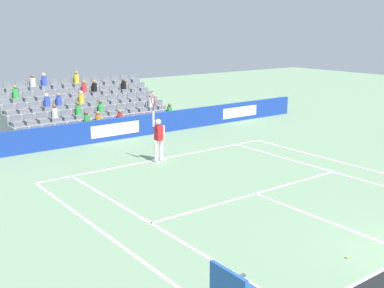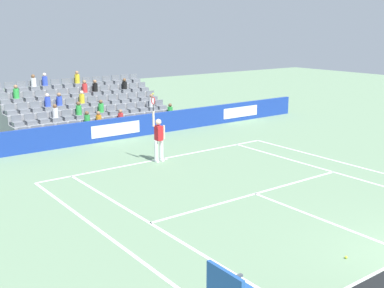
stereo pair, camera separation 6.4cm
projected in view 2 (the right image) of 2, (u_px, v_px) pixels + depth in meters
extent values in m
cube|color=white|center=(164.00, 158.00, 20.26)|extent=(10.97, 0.10, 0.01)
cube|color=white|center=(255.00, 194.00, 15.99)|extent=(8.23, 0.10, 0.01)
cube|color=white|center=(335.00, 225.00, 13.50)|extent=(0.10, 6.40, 0.01)
cube|color=white|center=(159.00, 228.00, 13.24)|extent=(0.10, 11.89, 0.01)
cube|color=white|center=(343.00, 175.00, 18.03)|extent=(0.10, 11.89, 0.01)
cube|color=white|center=(114.00, 241.00, 12.45)|extent=(0.10, 11.89, 0.01)
cube|color=white|center=(365.00, 168.00, 18.82)|extent=(0.10, 11.89, 0.01)
cube|color=white|center=(165.00, 159.00, 20.18)|extent=(0.10, 0.20, 0.01)
cube|color=#193899|center=(115.00, 129.00, 23.50)|extent=(24.58, 0.20, 1.07)
cube|color=white|center=(241.00, 112.00, 28.18)|extent=(2.62, 0.01, 0.60)
cube|color=white|center=(116.00, 129.00, 23.42)|extent=(2.62, 0.01, 0.60)
cylinder|color=white|center=(161.00, 150.00, 19.78)|extent=(0.16, 0.16, 0.90)
cylinder|color=white|center=(156.00, 151.00, 19.66)|extent=(0.16, 0.16, 0.90)
cube|color=white|center=(162.00, 160.00, 19.88)|extent=(0.14, 0.27, 0.08)
cube|color=white|center=(156.00, 161.00, 19.76)|extent=(0.14, 0.27, 0.08)
cube|color=red|center=(159.00, 133.00, 19.54)|extent=(0.25, 0.38, 0.60)
sphere|color=beige|center=(158.00, 122.00, 19.43)|extent=(0.24, 0.24, 0.24)
cylinder|color=beige|center=(153.00, 119.00, 19.28)|extent=(0.09, 0.09, 0.62)
cylinder|color=beige|center=(164.00, 132.00, 19.61)|extent=(0.09, 0.09, 0.56)
cylinder|color=black|center=(153.00, 108.00, 19.18)|extent=(0.04, 0.04, 0.28)
torus|color=red|center=(153.00, 101.00, 19.11)|extent=(0.06, 0.31, 0.31)
sphere|color=#D1E533|center=(153.00, 94.00, 19.04)|extent=(0.07, 0.07, 0.07)
cube|color=#474C54|center=(227.00, 281.00, 6.78)|extent=(0.56, 0.05, 0.04)
cube|color=gray|center=(105.00, 132.00, 24.41)|extent=(8.68, 0.95, 0.42)
cube|color=slate|center=(171.00, 117.00, 26.68)|extent=(0.48, 0.44, 0.20)
cube|color=slate|center=(169.00, 112.00, 26.78)|extent=(0.48, 0.04, 0.30)
cube|color=slate|center=(161.00, 118.00, 26.32)|extent=(0.48, 0.44, 0.20)
cube|color=slate|center=(159.00, 113.00, 26.42)|extent=(0.48, 0.04, 0.30)
cube|color=slate|center=(152.00, 120.00, 25.96)|extent=(0.48, 0.44, 0.20)
cube|color=slate|center=(150.00, 114.00, 26.06)|extent=(0.48, 0.04, 0.30)
cube|color=slate|center=(142.00, 121.00, 25.60)|extent=(0.48, 0.44, 0.20)
cube|color=slate|center=(140.00, 116.00, 25.70)|extent=(0.48, 0.04, 0.30)
cube|color=slate|center=(132.00, 122.00, 25.24)|extent=(0.48, 0.44, 0.20)
cube|color=slate|center=(130.00, 117.00, 25.34)|extent=(0.48, 0.04, 0.30)
cube|color=slate|center=(121.00, 124.00, 24.88)|extent=(0.48, 0.44, 0.20)
cube|color=slate|center=(119.00, 118.00, 24.98)|extent=(0.48, 0.04, 0.30)
cube|color=slate|center=(110.00, 125.00, 24.52)|extent=(0.48, 0.44, 0.20)
cube|color=slate|center=(108.00, 120.00, 24.62)|extent=(0.48, 0.04, 0.30)
cube|color=slate|center=(99.00, 126.00, 24.16)|extent=(0.48, 0.44, 0.20)
cube|color=slate|center=(97.00, 121.00, 24.26)|extent=(0.48, 0.04, 0.30)
cube|color=slate|center=(88.00, 128.00, 23.80)|extent=(0.48, 0.44, 0.20)
cube|color=slate|center=(86.00, 122.00, 23.90)|extent=(0.48, 0.04, 0.30)
cube|color=slate|center=(76.00, 130.00, 23.44)|extent=(0.48, 0.44, 0.20)
cube|color=slate|center=(74.00, 124.00, 23.54)|extent=(0.48, 0.04, 0.30)
cube|color=slate|center=(64.00, 131.00, 23.08)|extent=(0.48, 0.44, 0.20)
cube|color=slate|center=(62.00, 125.00, 23.17)|extent=(0.48, 0.04, 0.30)
cube|color=slate|center=(52.00, 133.00, 22.72)|extent=(0.48, 0.44, 0.20)
cube|color=slate|center=(50.00, 127.00, 22.81)|extent=(0.48, 0.04, 0.30)
cube|color=slate|center=(39.00, 135.00, 22.36)|extent=(0.48, 0.44, 0.20)
cube|color=slate|center=(37.00, 129.00, 22.45)|extent=(0.48, 0.04, 0.30)
cube|color=slate|center=(25.00, 136.00, 22.00)|extent=(0.48, 0.44, 0.20)
cube|color=slate|center=(23.00, 130.00, 22.09)|extent=(0.48, 0.04, 0.30)
cube|color=gray|center=(97.00, 125.00, 25.10)|extent=(8.68, 0.95, 0.84)
cube|color=slate|center=(161.00, 107.00, 27.32)|extent=(0.48, 0.44, 0.20)
cube|color=slate|center=(159.00, 102.00, 27.42)|extent=(0.48, 0.04, 0.30)
cube|color=slate|center=(152.00, 108.00, 26.96)|extent=(0.48, 0.44, 0.20)
cube|color=slate|center=(150.00, 103.00, 27.06)|extent=(0.48, 0.04, 0.30)
cube|color=slate|center=(142.00, 109.00, 26.60)|extent=(0.48, 0.44, 0.20)
cube|color=slate|center=(140.00, 105.00, 26.70)|extent=(0.48, 0.04, 0.30)
cube|color=slate|center=(133.00, 111.00, 26.24)|extent=(0.48, 0.44, 0.20)
cube|color=slate|center=(131.00, 106.00, 26.34)|extent=(0.48, 0.04, 0.30)
cube|color=slate|center=(123.00, 112.00, 25.88)|extent=(0.48, 0.44, 0.20)
cube|color=slate|center=(121.00, 107.00, 25.98)|extent=(0.48, 0.04, 0.30)
cube|color=slate|center=(112.00, 113.00, 25.52)|extent=(0.48, 0.44, 0.20)
cube|color=slate|center=(110.00, 108.00, 25.62)|extent=(0.48, 0.04, 0.30)
cube|color=slate|center=(102.00, 114.00, 25.16)|extent=(0.48, 0.44, 0.20)
cube|color=slate|center=(100.00, 109.00, 25.26)|extent=(0.48, 0.04, 0.30)
cube|color=slate|center=(91.00, 116.00, 24.80)|extent=(0.48, 0.44, 0.20)
cube|color=slate|center=(89.00, 110.00, 24.90)|extent=(0.48, 0.04, 0.30)
cube|color=slate|center=(80.00, 117.00, 24.44)|extent=(0.48, 0.44, 0.20)
cube|color=slate|center=(78.00, 111.00, 24.53)|extent=(0.48, 0.04, 0.30)
cube|color=slate|center=(68.00, 118.00, 24.08)|extent=(0.48, 0.44, 0.20)
cube|color=slate|center=(66.00, 113.00, 24.17)|extent=(0.48, 0.04, 0.30)
cube|color=slate|center=(56.00, 120.00, 23.72)|extent=(0.48, 0.44, 0.20)
cube|color=slate|center=(54.00, 114.00, 23.81)|extent=(0.48, 0.04, 0.30)
cube|color=slate|center=(44.00, 121.00, 23.36)|extent=(0.48, 0.44, 0.20)
cube|color=slate|center=(42.00, 115.00, 23.45)|extent=(0.48, 0.04, 0.30)
cube|color=slate|center=(31.00, 123.00, 23.00)|extent=(0.48, 0.44, 0.20)
cube|color=slate|center=(29.00, 117.00, 23.09)|extent=(0.48, 0.04, 0.30)
cube|color=slate|center=(18.00, 124.00, 22.64)|extent=(0.48, 0.44, 0.20)
cube|color=slate|center=(16.00, 118.00, 22.73)|extent=(0.48, 0.04, 0.30)
cube|color=gray|center=(89.00, 118.00, 25.79)|extent=(8.68, 0.95, 1.26)
cube|color=slate|center=(152.00, 98.00, 27.96)|extent=(0.48, 0.44, 0.20)
cube|color=slate|center=(150.00, 93.00, 28.06)|extent=(0.48, 0.04, 0.30)
cube|color=slate|center=(143.00, 99.00, 27.60)|extent=(0.48, 0.44, 0.20)
cube|color=slate|center=(141.00, 94.00, 27.70)|extent=(0.48, 0.04, 0.30)
cube|color=slate|center=(134.00, 100.00, 27.24)|extent=(0.48, 0.44, 0.20)
cube|color=slate|center=(132.00, 95.00, 27.34)|extent=(0.48, 0.04, 0.30)
cube|color=slate|center=(124.00, 101.00, 26.88)|extent=(0.48, 0.44, 0.20)
cube|color=slate|center=(122.00, 96.00, 26.98)|extent=(0.48, 0.04, 0.30)
cube|color=slate|center=(114.00, 102.00, 26.52)|extent=(0.48, 0.44, 0.20)
cube|color=slate|center=(112.00, 97.00, 26.62)|extent=(0.48, 0.04, 0.30)
cube|color=slate|center=(104.00, 103.00, 26.16)|extent=(0.48, 0.44, 0.20)
cube|color=slate|center=(102.00, 98.00, 26.25)|extent=(0.48, 0.04, 0.30)
cube|color=slate|center=(93.00, 104.00, 25.80)|extent=(0.48, 0.44, 0.20)
cube|color=slate|center=(92.00, 99.00, 25.89)|extent=(0.48, 0.04, 0.30)
cube|color=slate|center=(83.00, 105.00, 25.44)|extent=(0.48, 0.44, 0.20)
cube|color=slate|center=(81.00, 100.00, 25.53)|extent=(0.48, 0.04, 0.30)
cube|color=slate|center=(72.00, 106.00, 25.08)|extent=(0.48, 0.44, 0.20)
cube|color=slate|center=(70.00, 101.00, 25.17)|extent=(0.48, 0.04, 0.30)
cube|color=slate|center=(60.00, 107.00, 24.72)|extent=(0.48, 0.44, 0.20)
cube|color=slate|center=(58.00, 102.00, 24.81)|extent=(0.48, 0.04, 0.30)
cube|color=slate|center=(48.00, 109.00, 24.36)|extent=(0.48, 0.44, 0.20)
cube|color=slate|center=(47.00, 103.00, 24.45)|extent=(0.48, 0.04, 0.30)
cube|color=slate|center=(36.00, 110.00, 24.00)|extent=(0.48, 0.44, 0.20)
cube|color=slate|center=(35.00, 104.00, 24.09)|extent=(0.48, 0.04, 0.30)
cube|color=slate|center=(24.00, 111.00, 23.64)|extent=(0.48, 0.44, 0.20)
cube|color=slate|center=(22.00, 106.00, 23.73)|extent=(0.48, 0.04, 0.30)
cube|color=slate|center=(11.00, 112.00, 23.28)|extent=(0.48, 0.44, 0.20)
cube|color=slate|center=(9.00, 107.00, 23.37)|extent=(0.48, 0.04, 0.30)
cube|color=gray|center=(81.00, 112.00, 26.48)|extent=(8.68, 0.95, 1.68)
cube|color=slate|center=(143.00, 89.00, 28.60)|extent=(0.48, 0.44, 0.20)
cube|color=slate|center=(142.00, 85.00, 28.70)|extent=(0.48, 0.04, 0.30)
cube|color=slate|center=(134.00, 90.00, 28.24)|extent=(0.48, 0.44, 0.20)
cube|color=slate|center=(133.00, 85.00, 28.34)|extent=(0.48, 0.04, 0.30)
cube|color=slate|center=(125.00, 91.00, 27.88)|extent=(0.48, 0.44, 0.20)
cube|color=slate|center=(123.00, 86.00, 27.98)|extent=(0.48, 0.04, 0.30)
cube|color=slate|center=(116.00, 92.00, 27.52)|extent=(0.48, 0.44, 0.20)
cube|color=slate|center=(114.00, 87.00, 27.61)|extent=(0.48, 0.04, 0.30)
cube|color=slate|center=(106.00, 92.00, 27.16)|extent=(0.48, 0.44, 0.20)
cube|color=slate|center=(104.00, 88.00, 27.25)|extent=(0.48, 0.04, 0.30)
cube|color=slate|center=(96.00, 93.00, 26.80)|extent=(0.48, 0.44, 0.20)
cube|color=slate|center=(94.00, 89.00, 26.89)|extent=(0.48, 0.04, 0.30)
cube|color=slate|center=(85.00, 94.00, 26.44)|extent=(0.48, 0.44, 0.20)
cube|color=slate|center=(84.00, 89.00, 26.53)|extent=(0.48, 0.04, 0.30)
cube|color=slate|center=(75.00, 95.00, 26.08)|extent=(0.48, 0.44, 0.20)
cube|color=slate|center=(73.00, 90.00, 26.17)|extent=(0.48, 0.04, 0.30)
cube|color=slate|center=(64.00, 96.00, 25.72)|extent=(0.48, 0.44, 0.20)
cube|color=slate|center=(62.00, 91.00, 25.81)|extent=(0.48, 0.04, 0.30)
cube|color=slate|center=(53.00, 97.00, 25.36)|extent=(0.48, 0.44, 0.20)
cube|color=slate|center=(51.00, 92.00, 25.45)|extent=(0.48, 0.04, 0.30)
cube|color=slate|center=(41.00, 98.00, 25.00)|extent=(0.48, 0.44, 0.20)
cube|color=slate|center=(39.00, 93.00, 25.09)|extent=(0.48, 0.04, 0.30)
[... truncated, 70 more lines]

